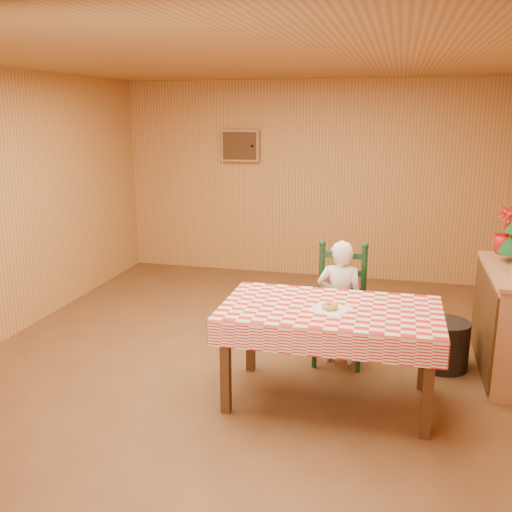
# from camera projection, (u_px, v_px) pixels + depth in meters

# --- Properties ---
(ground) EXTENTS (6.00, 6.00, 0.00)m
(ground) POSITION_uv_depth(u_px,v_px,m) (251.00, 364.00, 5.12)
(ground) COLOR brown
(ground) RESTS_ON ground
(cabin_walls) EXTENTS (5.10, 6.05, 2.65)m
(cabin_walls) POSITION_uv_depth(u_px,v_px,m) (265.00, 154.00, 5.17)
(cabin_walls) COLOR #C88B48
(cabin_walls) RESTS_ON ground
(dining_table) EXTENTS (1.66, 0.96, 0.77)m
(dining_table) POSITION_uv_depth(u_px,v_px,m) (330.00, 317.00, 4.31)
(dining_table) COLOR #4B2B14
(dining_table) RESTS_ON ground
(ladder_chair) EXTENTS (0.44, 0.40, 1.08)m
(ladder_chair) POSITION_uv_depth(u_px,v_px,m) (340.00, 307.00, 5.10)
(ladder_chair) COLOR black
(ladder_chair) RESTS_ON ground
(seated_child) EXTENTS (0.41, 0.27, 1.12)m
(seated_child) POSITION_uv_depth(u_px,v_px,m) (340.00, 302.00, 5.03)
(seated_child) COLOR white
(seated_child) RESTS_ON ground
(napkin) EXTENTS (0.34, 0.34, 0.00)m
(napkin) POSITION_uv_depth(u_px,v_px,m) (330.00, 309.00, 4.24)
(napkin) COLOR white
(napkin) RESTS_ON dining_table
(donut) EXTENTS (0.16, 0.16, 0.04)m
(donut) POSITION_uv_depth(u_px,v_px,m) (330.00, 306.00, 4.24)
(donut) COLOR #D2894B
(donut) RESTS_ON napkin
(flower_arrangement) EXTENTS (0.31, 0.31, 0.43)m
(flower_arrangement) POSITION_uv_depth(u_px,v_px,m) (507.00, 231.00, 5.19)
(flower_arrangement) COLOR #A3150F
(flower_arrangement) RESTS_ON shelf_unit
(storage_bin) EXTENTS (0.54, 0.54, 0.43)m
(storage_bin) POSITION_uv_depth(u_px,v_px,m) (444.00, 344.00, 5.00)
(storage_bin) COLOR black
(storage_bin) RESTS_ON ground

